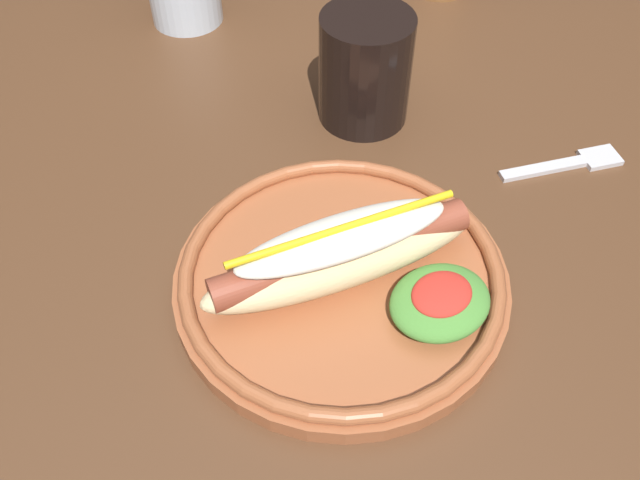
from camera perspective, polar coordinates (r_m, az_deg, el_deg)
dining_table at (r=0.69m, az=2.53°, el=-0.31°), size 1.27×1.07×0.74m
hot_dog_plate at (r=0.52m, az=2.27°, el=-2.82°), size 0.26×0.26×0.08m
fork at (r=0.68m, az=20.55°, el=6.13°), size 0.12×0.06×0.00m
soda_cup at (r=0.66m, az=3.86°, el=14.33°), size 0.09×0.09×0.11m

